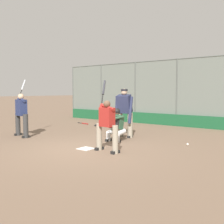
# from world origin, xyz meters

# --- Properties ---
(ground_plane) EXTENTS (160.00, 160.00, 0.00)m
(ground_plane) POSITION_xyz_m (0.00, 0.00, 0.00)
(ground_plane) COLOR #7A604C
(home_plate_marker) EXTENTS (0.43, 0.43, 0.01)m
(home_plate_marker) POSITION_xyz_m (0.00, 0.00, 0.01)
(home_plate_marker) COLOR white
(home_plate_marker) RESTS_ON ground_plane
(backstop_fence) EXTENTS (14.58, 0.08, 3.33)m
(backstop_fence) POSITION_xyz_m (0.00, -6.64, 1.75)
(backstop_fence) COLOR #515651
(backstop_fence) RESTS_ON ground_plane
(padding_wall) EXTENTS (14.21, 0.18, 0.57)m
(padding_wall) POSITION_xyz_m (0.00, -6.54, 0.28)
(padding_wall) COLOR #19512D
(padding_wall) RESTS_ON ground_plane
(bleachers_beyond) EXTENTS (10.15, 2.50, 1.48)m
(bleachers_beyond) POSITION_xyz_m (-1.51, -9.14, 0.48)
(bleachers_beyond) COLOR slate
(bleachers_beyond) RESTS_ON ground_plane
(batter_at_plate) EXTENTS (0.91, 0.72, 2.05)m
(batter_at_plate) POSITION_xyz_m (-0.72, -0.09, 0.79)
(batter_at_plate) COLOR gray
(batter_at_plate) RESTS_ON ground_plane
(catcher_behind_plate) EXTENTS (0.60, 0.69, 1.14)m
(catcher_behind_plate) POSITION_xyz_m (0.00, -1.51, 0.59)
(catcher_behind_plate) COLOR silver
(catcher_behind_plate) RESTS_ON ground_plane
(umpire_home) EXTENTS (0.73, 0.49, 1.81)m
(umpire_home) POSITION_xyz_m (0.18, -2.30, 0.98)
(umpire_home) COLOR gray
(umpire_home) RESTS_ON ground_plane
(batter_on_deck) EXTENTS (0.93, 0.77, 2.18)m
(batter_on_deck) POSITION_xyz_m (3.39, -0.11, 0.89)
(batter_on_deck) COLOR #333333
(batter_on_deck) RESTS_ON ground_plane
(spare_bat_near_backstop) EXTENTS (0.85, 0.20, 0.07)m
(spare_bat_near_backstop) POSITION_xyz_m (4.12, -4.34, 0.03)
(spare_bat_near_backstop) COLOR black
(spare_bat_near_backstop) RESTS_ON ground_plane
(fielding_glove_on_dirt) EXTENTS (0.28, 0.22, 0.10)m
(fielding_glove_on_dirt) POSITION_xyz_m (3.00, -4.06, 0.05)
(fielding_glove_on_dirt) COLOR black
(fielding_glove_on_dirt) RESTS_ON ground_plane
(baseball_loose) EXTENTS (0.07, 0.07, 0.07)m
(baseball_loose) POSITION_xyz_m (-2.24, -2.30, 0.04)
(baseball_loose) COLOR white
(baseball_loose) RESTS_ON ground_plane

